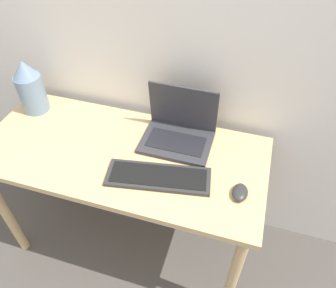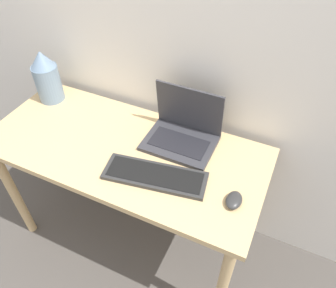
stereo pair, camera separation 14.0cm
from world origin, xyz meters
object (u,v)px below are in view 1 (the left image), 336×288
keyboard (158,177)px  laptop (179,130)px  vase (30,87)px  mouse (240,192)px

keyboard → laptop: bearing=86.7°
vase → laptop: bearing=-0.3°
laptop → vase: (-0.78, 0.00, 0.08)m
laptop → vase: bearing=179.7°
keyboard → mouse: 0.34m
vase → mouse: bearing=-13.0°
keyboard → vase: (-0.76, 0.27, 0.13)m
laptop → keyboard: 0.27m
mouse → vase: vase is taller
keyboard → mouse: size_ratio=4.92×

